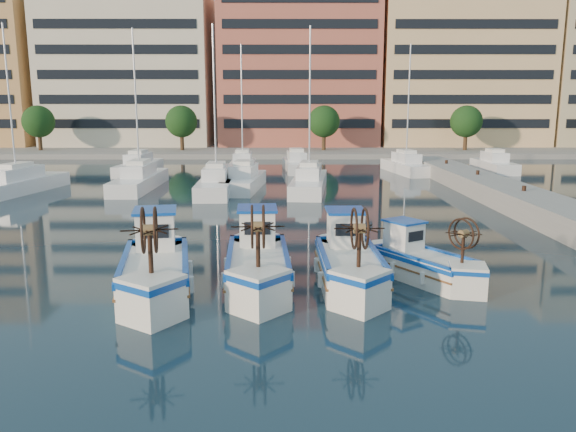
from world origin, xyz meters
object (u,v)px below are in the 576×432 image
(fishing_boat_b, at_px, (258,261))
(fishing_boat_d, at_px, (422,261))
(fishing_boat_c, at_px, (349,261))
(fishing_boat_a, at_px, (155,266))

(fishing_boat_b, relative_size, fishing_boat_d, 1.25)
(fishing_boat_c, bearing_deg, fishing_boat_d, 11.09)
(fishing_boat_b, xyz_separation_m, fishing_boat_c, (3.10, 0.05, -0.03))
(fishing_boat_a, relative_size, fishing_boat_b, 1.04)
(fishing_boat_c, xyz_separation_m, fishing_boat_d, (2.63, 0.58, -0.15))
(fishing_boat_b, distance_m, fishing_boat_d, 5.77)
(fishing_boat_d, bearing_deg, fishing_boat_c, 159.48)
(fishing_boat_b, xyz_separation_m, fishing_boat_d, (5.73, 0.63, -0.18))
(fishing_boat_a, relative_size, fishing_boat_d, 1.30)
(fishing_boat_a, bearing_deg, fishing_boat_c, -3.81)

